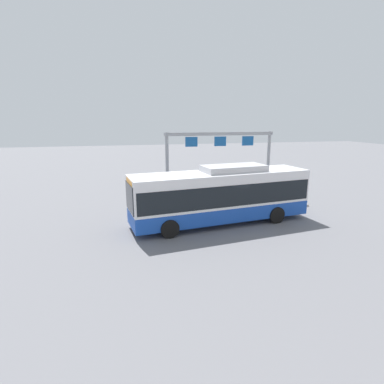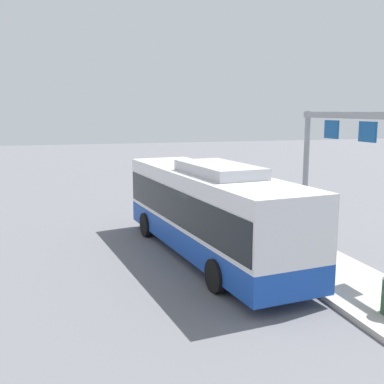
% 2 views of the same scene
% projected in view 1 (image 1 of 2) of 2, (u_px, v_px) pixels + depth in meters
% --- Properties ---
extents(ground_plane, '(120.00, 120.00, 0.00)m').
position_uv_depth(ground_plane, '(220.00, 223.00, 18.34)').
color(ground_plane, slate).
extents(platform_curb, '(10.00, 2.80, 0.16)m').
position_uv_depth(platform_curb, '(236.00, 205.00, 21.92)').
color(platform_curb, '#B2ADA3').
rests_on(platform_curb, ground).
extents(bus_main, '(10.92, 3.79, 3.46)m').
position_uv_depth(bus_main, '(221.00, 194.00, 17.93)').
color(bus_main, '#1947AD').
rests_on(bus_main, ground).
extents(person_boarding, '(0.47, 0.60, 1.67)m').
position_uv_depth(person_boarding, '(177.00, 195.00, 20.88)').
color(person_boarding, maroon).
rests_on(person_boarding, platform_curb).
extents(person_waiting_near, '(0.48, 0.60, 1.67)m').
position_uv_depth(person_waiting_near, '(143.00, 200.00, 20.19)').
color(person_waiting_near, '#476B4C').
rests_on(person_waiting_near, ground).
extents(person_waiting_mid, '(0.36, 0.54, 1.67)m').
position_uv_depth(person_waiting_mid, '(204.00, 192.00, 21.55)').
color(person_waiting_mid, slate).
rests_on(person_waiting_mid, platform_curb).
extents(platform_sign_gantry, '(8.43, 0.24, 5.20)m').
position_uv_depth(platform_sign_gantry, '(220.00, 152.00, 22.75)').
color(platform_sign_gantry, gray).
rests_on(platform_sign_gantry, ground).
extents(trash_bin, '(0.52, 0.52, 0.90)m').
position_uv_depth(trash_bin, '(288.00, 196.00, 22.34)').
color(trash_bin, '#2D5133').
rests_on(trash_bin, platform_curb).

